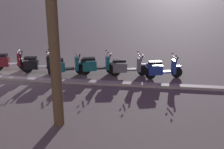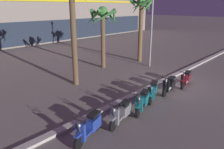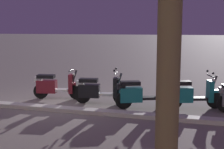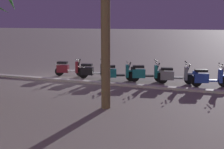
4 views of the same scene
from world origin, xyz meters
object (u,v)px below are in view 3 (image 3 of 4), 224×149
object	(u,v)px
scooter_teal_tail_end	(190,94)
scooter_black_far_back	(98,90)
scooter_maroon_second_in_line	(54,86)
scooter_teal_mid_rear	(140,94)

from	to	relation	value
scooter_teal_tail_end	scooter_black_far_back	distance (m)	2.94
scooter_black_far_back	scooter_maroon_second_in_line	xyz separation A→B (m)	(1.68, -0.25, 0.00)
scooter_teal_tail_end	scooter_teal_mid_rear	xyz separation A→B (m)	(1.49, 0.36, -0.01)
scooter_teal_mid_rear	scooter_maroon_second_in_line	distance (m)	3.16
scooter_teal_mid_rear	scooter_maroon_second_in_line	xyz separation A→B (m)	(3.13, -0.46, -0.00)
scooter_teal_mid_rear	scooter_black_far_back	world-z (taller)	scooter_black_far_back
scooter_black_far_back	scooter_maroon_second_in_line	world-z (taller)	scooter_black_far_back
scooter_teal_mid_rear	scooter_teal_tail_end	bearing A→B (deg)	-166.30
scooter_black_far_back	scooter_teal_mid_rear	bearing A→B (deg)	171.86
scooter_teal_tail_end	scooter_maroon_second_in_line	size ratio (longest dim) A/B	0.98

